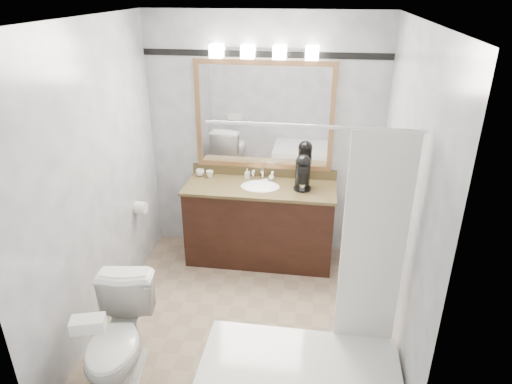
# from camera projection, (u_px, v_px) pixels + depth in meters

# --- Properties ---
(room) EXTENTS (2.42, 2.62, 2.52)m
(room) POSITION_uv_depth(u_px,v_px,m) (242.00, 192.00, 3.52)
(room) COLOR gray
(room) RESTS_ON ground
(vanity) EXTENTS (1.53, 0.58, 0.97)m
(vanity) POSITION_uv_depth(u_px,v_px,m) (260.00, 222.00, 4.77)
(vanity) COLOR black
(vanity) RESTS_ON ground
(mirror) EXTENTS (1.40, 0.04, 1.10)m
(mirror) POSITION_uv_depth(u_px,v_px,m) (264.00, 116.00, 4.57)
(mirror) COLOR #A27249
(mirror) RESTS_ON room
(vanity_light_bar) EXTENTS (1.02, 0.14, 0.12)m
(vanity_light_bar) POSITION_uv_depth(u_px,v_px,m) (264.00, 51.00, 4.25)
(vanity_light_bar) COLOR silver
(vanity_light_bar) RESTS_ON room
(accent_stripe) EXTENTS (2.40, 0.01, 0.06)m
(accent_stripe) POSITION_uv_depth(u_px,v_px,m) (265.00, 54.00, 4.32)
(accent_stripe) COLOR black
(accent_stripe) RESTS_ON room
(bathtub) EXTENTS (1.30, 0.75, 1.96)m
(bathtub) POSITION_uv_depth(u_px,v_px,m) (302.00, 384.00, 3.04)
(bathtub) COLOR white
(bathtub) RESTS_ON ground
(tp_roll) EXTENTS (0.11, 0.12, 0.12)m
(tp_roll) POSITION_uv_depth(u_px,v_px,m) (141.00, 207.00, 4.50)
(tp_roll) COLOR white
(tp_roll) RESTS_ON room
(toilet) EXTENTS (0.53, 0.81, 0.77)m
(toilet) POSITION_uv_depth(u_px,v_px,m) (119.00, 341.00, 3.26)
(toilet) COLOR white
(toilet) RESTS_ON ground
(tissue_box) EXTENTS (0.23, 0.17, 0.08)m
(tissue_box) POSITION_uv_depth(u_px,v_px,m) (88.00, 324.00, 2.80)
(tissue_box) COLOR white
(tissue_box) RESTS_ON toilet
(coffee_maker) EXTENTS (0.18, 0.22, 0.34)m
(coffee_maker) POSITION_uv_depth(u_px,v_px,m) (303.00, 171.00, 4.50)
(coffee_maker) COLOR black
(coffee_maker) RESTS_ON vanity
(cup_left) EXTENTS (0.12, 0.12, 0.07)m
(cup_left) POSITION_uv_depth(u_px,v_px,m) (200.00, 173.00, 4.83)
(cup_left) COLOR white
(cup_left) RESTS_ON vanity
(cup_right) EXTENTS (0.10, 0.10, 0.07)m
(cup_right) POSITION_uv_depth(u_px,v_px,m) (210.00, 174.00, 4.79)
(cup_right) COLOR white
(cup_right) RESTS_ON vanity
(soap_bottle_a) EXTENTS (0.05, 0.05, 0.11)m
(soap_bottle_a) POSITION_uv_depth(u_px,v_px,m) (247.00, 174.00, 4.76)
(soap_bottle_a) COLOR white
(soap_bottle_a) RESTS_ON vanity
(soap_bottle_b) EXTENTS (0.08, 0.08, 0.08)m
(soap_bottle_b) POSITION_uv_depth(u_px,v_px,m) (272.00, 176.00, 4.72)
(soap_bottle_b) COLOR white
(soap_bottle_b) RESTS_ON vanity
(soap_bar) EXTENTS (0.08, 0.06, 0.02)m
(soap_bar) POSITION_uv_depth(u_px,v_px,m) (265.00, 181.00, 4.70)
(soap_bar) COLOR #EEE9C4
(soap_bar) RESTS_ON vanity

